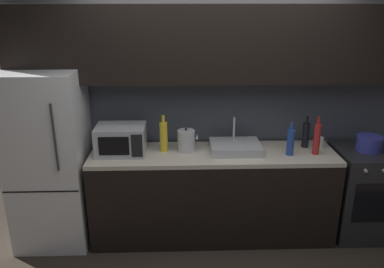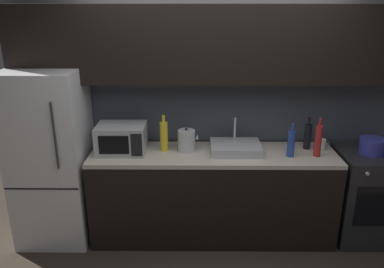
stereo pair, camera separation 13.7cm
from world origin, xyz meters
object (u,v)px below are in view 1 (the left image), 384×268
(microwave, at_px, (121,140))
(wine_bottle_yellow, at_px, (164,136))
(mug_white, at_px, (319,142))
(kettle, at_px, (186,141))
(wine_bottle_blue, at_px, (290,142))
(refrigerator, at_px, (50,159))
(oven_range, at_px, (362,192))
(wine_bottle_dark, at_px, (306,134))
(wine_bottle_red, at_px, (317,139))
(cooking_pot, at_px, (369,143))

(microwave, bearing_deg, wine_bottle_yellow, 5.24)
(wine_bottle_yellow, height_order, mug_white, wine_bottle_yellow)
(kettle, distance_m, wine_bottle_blue, 0.98)
(wine_bottle_blue, bearing_deg, refrigerator, 177.95)
(oven_range, bearing_deg, wine_bottle_blue, -174.32)
(refrigerator, height_order, wine_bottle_blue, refrigerator)
(wine_bottle_dark, bearing_deg, oven_range, -11.40)
(wine_bottle_dark, height_order, wine_bottle_red, wine_bottle_red)
(kettle, bearing_deg, wine_bottle_dark, 3.23)
(wine_bottle_dark, relative_size, mug_white, 3.06)
(wine_bottle_yellow, relative_size, wine_bottle_red, 0.97)
(wine_bottle_yellow, distance_m, cooking_pot, 1.98)
(refrigerator, bearing_deg, oven_range, -0.02)
(microwave, relative_size, wine_bottle_dark, 1.45)
(cooking_pot, bearing_deg, microwave, 179.56)
(kettle, relative_size, cooking_pot, 0.95)
(wine_bottle_blue, bearing_deg, wine_bottle_dark, 43.96)
(wine_bottle_yellow, bearing_deg, wine_bottle_dark, 2.62)
(wine_bottle_yellow, xyz_separation_m, wine_bottle_red, (1.44, -0.12, 0.01))
(refrigerator, height_order, mug_white, refrigerator)
(oven_range, bearing_deg, kettle, 178.27)
(oven_range, relative_size, wine_bottle_dark, 2.84)
(microwave, bearing_deg, wine_bottle_red, -2.74)
(oven_range, bearing_deg, wine_bottle_red, -172.96)
(wine_bottle_yellow, bearing_deg, kettle, -0.73)
(oven_range, height_order, wine_bottle_blue, wine_bottle_blue)
(wine_bottle_blue, relative_size, cooking_pot, 1.31)
(microwave, bearing_deg, mug_white, 2.48)
(wine_bottle_blue, bearing_deg, microwave, 176.41)
(wine_bottle_dark, height_order, wine_bottle_blue, same)
(microwave, distance_m, wine_bottle_blue, 1.59)
(refrigerator, bearing_deg, mug_white, 2.24)
(kettle, height_order, wine_bottle_dark, wine_bottle_dark)
(refrigerator, height_order, cooking_pot, refrigerator)
(wine_bottle_dark, bearing_deg, cooking_pot, -11.50)
(microwave, bearing_deg, wine_bottle_dark, 3.20)
(wine_bottle_yellow, distance_m, mug_white, 1.54)
(refrigerator, relative_size, wine_bottle_blue, 5.35)
(microwave, distance_m, wine_bottle_dark, 1.80)
(oven_range, xyz_separation_m, wine_bottle_blue, (-0.80, -0.08, 0.58))
(microwave, xyz_separation_m, mug_white, (1.93, 0.08, -0.08))
(mug_white, bearing_deg, microwave, -177.52)
(microwave, relative_size, wine_bottle_yellow, 1.29)
(kettle, distance_m, wine_bottle_dark, 1.18)
(kettle, bearing_deg, oven_range, -1.73)
(oven_range, height_order, wine_bottle_dark, wine_bottle_dark)
(refrigerator, distance_m, wine_bottle_yellow, 1.10)
(oven_range, distance_m, kettle, 1.86)
(kettle, bearing_deg, cooking_pot, -1.70)
(wine_bottle_dark, distance_m, cooking_pot, 0.60)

